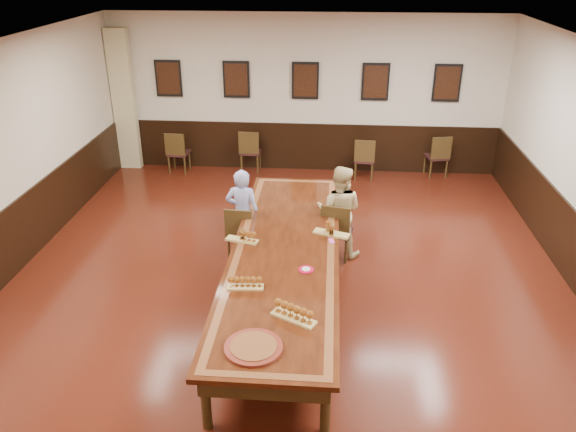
# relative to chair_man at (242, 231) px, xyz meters

# --- Properties ---
(floor) EXTENTS (8.00, 10.00, 0.02)m
(floor) POSITION_rel_chair_man_xyz_m (0.75, -1.08, -0.45)
(floor) COLOR black
(floor) RESTS_ON ground
(ceiling) EXTENTS (8.00, 10.00, 0.02)m
(ceiling) POSITION_rel_chair_man_xyz_m (0.75, -1.08, 2.77)
(ceiling) COLOR white
(ceiling) RESTS_ON floor
(wall_back) EXTENTS (8.00, 0.02, 3.20)m
(wall_back) POSITION_rel_chair_man_xyz_m (0.75, 3.93, 1.16)
(wall_back) COLOR beige
(wall_back) RESTS_ON floor
(chair_man) EXTENTS (0.45, 0.48, 0.87)m
(chair_man) POSITION_rel_chair_man_xyz_m (0.00, 0.00, 0.00)
(chair_man) COLOR black
(chair_man) RESTS_ON floor
(chair_woman) EXTENTS (0.51, 0.54, 0.92)m
(chair_woman) POSITION_rel_chair_man_xyz_m (1.44, 0.13, 0.02)
(chair_woman) COLOR black
(chair_woman) RESTS_ON floor
(spare_chair_a) EXTENTS (0.44, 0.48, 0.89)m
(spare_chair_a) POSITION_rel_chair_man_xyz_m (-1.89, 3.53, 0.01)
(spare_chair_a) COLOR black
(spare_chair_a) RESTS_ON floor
(spare_chair_b) EXTENTS (0.44, 0.47, 0.90)m
(spare_chair_b) POSITION_rel_chair_man_xyz_m (-0.38, 3.72, 0.01)
(spare_chair_b) COLOR black
(spare_chair_b) RESTS_ON floor
(spare_chair_c) EXTENTS (0.44, 0.48, 0.87)m
(spare_chair_c) POSITION_rel_chair_man_xyz_m (2.00, 3.45, -0.00)
(spare_chair_c) COLOR black
(spare_chair_c) RESTS_ON floor
(spare_chair_d) EXTENTS (0.50, 0.53, 0.89)m
(spare_chair_d) POSITION_rel_chair_man_xyz_m (3.49, 3.72, 0.01)
(spare_chair_d) COLOR black
(spare_chair_d) RESTS_ON floor
(person_man) EXTENTS (0.54, 0.38, 1.39)m
(person_man) POSITION_rel_chair_man_xyz_m (0.01, 0.09, 0.26)
(person_man) COLOR #4A5DBA
(person_man) RESTS_ON floor
(person_woman) EXTENTS (0.81, 0.68, 1.44)m
(person_woman) POSITION_rel_chair_man_xyz_m (1.46, 0.23, 0.28)
(person_woman) COLOR #D1BD82
(person_woman) RESTS_ON floor
(pink_phone) EXTENTS (0.09, 0.14, 0.01)m
(pink_phone) POSITION_rel_chair_man_xyz_m (1.35, -0.80, 0.32)
(pink_phone) COLOR #EA4EB3
(pink_phone) RESTS_ON conference_table
(curtain) EXTENTS (0.45, 0.18, 2.90)m
(curtain) POSITION_rel_chair_man_xyz_m (-3.00, 3.74, 1.01)
(curtain) COLOR tan
(curtain) RESTS_ON floor
(wainscoting) EXTENTS (8.00, 10.00, 1.00)m
(wainscoting) POSITION_rel_chair_man_xyz_m (0.75, -1.08, 0.06)
(wainscoting) COLOR black
(wainscoting) RESTS_ON floor
(conference_table) EXTENTS (1.40, 5.00, 0.76)m
(conference_table) POSITION_rel_chair_man_xyz_m (0.75, -1.08, 0.17)
(conference_table) COLOR black
(conference_table) RESTS_ON floor
(posters) EXTENTS (6.14, 0.04, 0.74)m
(posters) POSITION_rel_chair_man_xyz_m (0.75, 3.86, 1.46)
(posters) COLOR black
(posters) RESTS_ON wall_back
(flight_a) EXTENTS (0.46, 0.25, 0.17)m
(flight_a) POSITION_rel_chair_man_xyz_m (0.19, -0.89, 0.39)
(flight_a) COLOR #AE9049
(flight_a) RESTS_ON conference_table
(flight_b) EXTENTS (0.52, 0.30, 0.19)m
(flight_b) POSITION_rel_chair_man_xyz_m (1.34, -0.61, 0.40)
(flight_b) COLOR #AE9049
(flight_b) RESTS_ON conference_table
(flight_c) EXTENTS (0.43, 0.16, 0.16)m
(flight_c) POSITION_rel_chair_man_xyz_m (0.37, -2.03, 0.39)
(flight_c) COLOR #AE9049
(flight_c) RESTS_ON conference_table
(flight_d) EXTENTS (0.52, 0.38, 0.19)m
(flight_d) POSITION_rel_chair_man_xyz_m (0.96, -2.59, 0.40)
(flight_d) COLOR #AE9049
(flight_d) RESTS_ON conference_table
(red_plate_grp) EXTENTS (0.19, 0.19, 0.02)m
(red_plate_grp) POSITION_rel_chair_man_xyz_m (1.05, -1.58, 0.32)
(red_plate_grp) COLOR #AB0B2B
(red_plate_grp) RESTS_ON conference_table
(carved_platter) EXTENTS (0.73, 0.73, 0.05)m
(carved_platter) POSITION_rel_chair_man_xyz_m (0.61, -3.11, 0.34)
(carved_platter) COLOR #541810
(carved_platter) RESTS_ON conference_table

